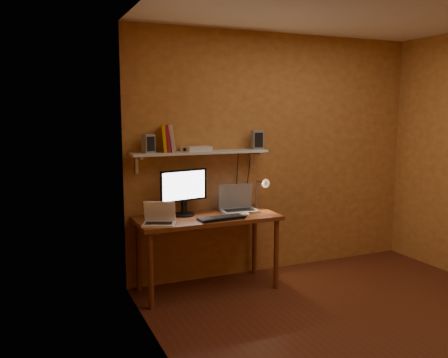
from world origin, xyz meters
name	(u,v)px	position (x,y,z in m)	size (l,w,h in m)	color
room	(377,171)	(0.00, 0.00, 1.30)	(3.44, 3.24, 2.64)	#562516
desk	(208,225)	(-0.95, 1.28, 0.66)	(1.40, 0.60, 0.75)	brown
wall_shelf	(200,153)	(-0.95, 1.47, 1.36)	(1.40, 0.25, 0.21)	silver
monitor	(184,190)	(-1.15, 1.40, 1.01)	(0.50, 0.25, 0.46)	black
laptop	(238,204)	(-0.58, 1.39, 0.82)	(0.38, 0.29, 0.27)	gray
netbook	(159,218)	(-1.48, 1.13, 0.81)	(0.34, 0.30, 0.21)	white
keyboard	(221,218)	(-0.88, 1.10, 0.76)	(0.45, 0.15, 0.02)	black
mouse	(245,214)	(-0.62, 1.13, 0.77)	(0.11, 0.07, 0.04)	white
desk_lamp	(262,189)	(-0.29, 1.41, 0.96)	(0.09, 0.23, 0.38)	silver
speaker_left	(148,144)	(-1.47, 1.48, 1.46)	(0.10, 0.10, 0.18)	gray
speaker_right	(257,140)	(-0.31, 1.48, 1.47)	(0.11, 0.11, 0.20)	gray
books	(169,138)	(-1.27, 1.50, 1.51)	(0.19, 0.19, 0.27)	#D49F00
shelf_camera	(185,149)	(-1.14, 1.40, 1.40)	(0.10, 0.06, 0.05)	silver
router	(196,149)	(-0.99, 1.48, 1.40)	(0.28, 0.19, 0.05)	white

